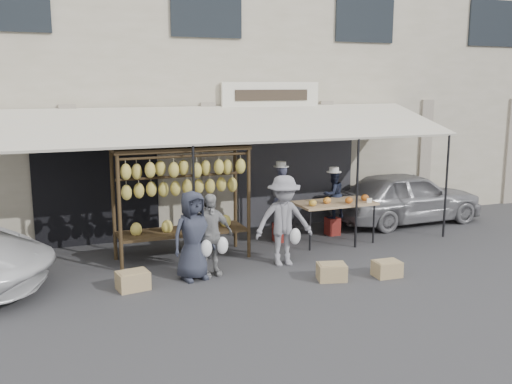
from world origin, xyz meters
The scene contains 16 objects.
ground_plane centered at (0.00, 0.00, 0.00)m, with size 90.00×90.00×0.00m, color #2D2D30.
shophouse centered at (0.00, 6.50, 3.65)m, with size 24.00×6.15×7.30m.
awning centered at (0.01, 2.28, 2.57)m, with size 10.00×2.35×2.92m.
banana_rack centered at (-1.09, 1.68, 1.58)m, with size 2.60×0.90×2.24m.
produce_table centered at (2.27, 1.64, 0.86)m, with size 1.70×0.90×1.04m.
vendor_left centered at (1.22, 2.16, 1.05)m, with size 0.47×0.31×1.29m, color #3C3F58.
vendor_right centered at (2.55, 2.23, 0.94)m, with size 0.53×0.41×1.09m, color #1A2033.
customer_left centered at (-1.21, 0.49, 0.79)m, with size 0.78×0.51×1.59m, color #292D3A.
customer_mid centered at (-0.89, 0.55, 0.75)m, with size 0.88×0.37×1.51m, color gray.
customer_right centered at (0.60, 0.64, 0.86)m, with size 1.12×0.64×1.73m, color gray.
stool_left centered at (1.22, 2.16, 0.20)m, with size 0.29×0.29×0.40m, color maroon.
stool_right centered at (2.55, 2.23, 0.20)m, with size 0.28×0.28×0.40m, color maroon.
crate_near_a centered at (1.03, -0.47, 0.15)m, with size 0.49×0.37×0.29m, color tan.
crate_near_b centered at (2.05, -0.66, 0.14)m, with size 0.47×0.36×0.28m, color tan.
crate_far centered at (-2.31, 0.35, 0.15)m, with size 0.51×0.39×0.31m, color tan.
sedan centered at (4.83, 2.60, 0.65)m, with size 1.54×3.82×1.30m, color gray.
Camera 1 is at (-3.74, -8.90, 3.41)m, focal length 40.00 mm.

